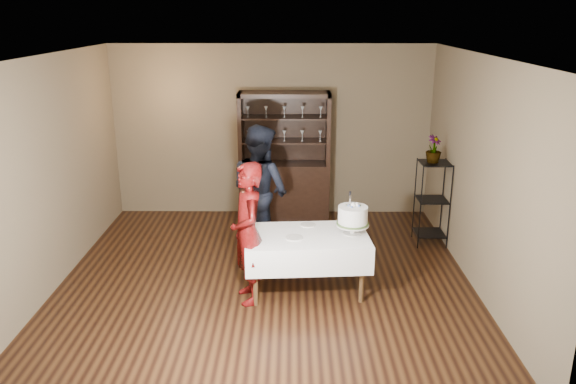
# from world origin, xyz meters

# --- Properties ---
(floor) EXTENTS (5.00, 5.00, 0.00)m
(floor) POSITION_xyz_m (0.00, 0.00, 0.00)
(floor) COLOR black
(floor) RESTS_ON ground
(ceiling) EXTENTS (5.00, 5.00, 0.00)m
(ceiling) POSITION_xyz_m (0.00, 0.00, 2.70)
(ceiling) COLOR silver
(ceiling) RESTS_ON back_wall
(back_wall) EXTENTS (5.00, 0.02, 2.70)m
(back_wall) POSITION_xyz_m (0.00, 2.50, 1.35)
(back_wall) COLOR brown
(back_wall) RESTS_ON floor
(wall_left) EXTENTS (0.02, 5.00, 2.70)m
(wall_left) POSITION_xyz_m (-2.50, 0.00, 1.35)
(wall_left) COLOR brown
(wall_left) RESTS_ON floor
(wall_right) EXTENTS (0.02, 5.00, 2.70)m
(wall_right) POSITION_xyz_m (2.50, 0.00, 1.35)
(wall_right) COLOR brown
(wall_right) RESTS_ON floor
(china_hutch) EXTENTS (1.40, 0.48, 2.00)m
(china_hutch) POSITION_xyz_m (0.20, 2.25, 0.66)
(china_hutch) COLOR black
(china_hutch) RESTS_ON floor
(plant_etagere) EXTENTS (0.42, 0.42, 1.20)m
(plant_etagere) POSITION_xyz_m (2.28, 1.20, 0.65)
(plant_etagere) COLOR black
(plant_etagere) RESTS_ON floor
(cake_table) EXTENTS (1.47, 0.97, 0.71)m
(cake_table) POSITION_xyz_m (0.49, -0.24, 0.54)
(cake_table) COLOR white
(cake_table) RESTS_ON floor
(woman) EXTENTS (0.53, 0.67, 1.62)m
(woman) POSITION_xyz_m (-0.17, -0.47, 0.81)
(woman) COLOR #350604
(woman) RESTS_ON floor
(man) EXTENTS (1.09, 1.08, 1.78)m
(man) POSITION_xyz_m (-0.11, 0.84, 0.89)
(man) COLOR black
(man) RESTS_ON floor
(cake) EXTENTS (0.41, 0.41, 0.53)m
(cake) POSITION_xyz_m (1.02, -0.21, 0.92)
(cake) COLOR beige
(cake) RESTS_ON cake_table
(plate_near) EXTENTS (0.25, 0.25, 0.01)m
(plate_near) POSITION_xyz_m (0.35, -0.35, 0.71)
(plate_near) COLOR beige
(plate_near) RESTS_ON cake_table
(plate_far) EXTENTS (0.19, 0.19, 0.01)m
(plate_far) POSITION_xyz_m (0.51, 0.05, 0.71)
(plate_far) COLOR beige
(plate_far) RESTS_ON cake_table
(potted_plant) EXTENTS (0.30, 0.30, 0.37)m
(potted_plant) POSITION_xyz_m (2.25, 1.20, 1.37)
(potted_plant) COLOR #45612E
(potted_plant) RESTS_ON plant_etagere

